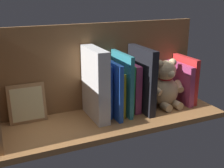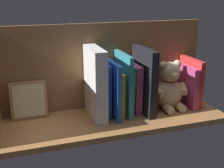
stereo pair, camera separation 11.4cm
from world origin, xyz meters
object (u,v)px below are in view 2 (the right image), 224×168
book_0 (191,81)px  teddy_bear (169,88)px  dictionary_thick_white (95,83)px  picture_frame_leaning (29,100)px

book_0 → teddy_bear: size_ratio=0.98×
dictionary_thick_white → picture_frame_leaning: dictionary_thick_white is taller
book_0 → picture_frame_leaning: 69.84cm
book_0 → picture_frame_leaning: (69.52, -6.03, -2.87)cm
dictionary_thick_white → picture_frame_leaning: (25.38, -7.11, -6.66)cm
teddy_bear → book_0: bearing=-171.2°
teddy_bear → dictionary_thick_white: bearing=-3.4°
book_0 → teddy_bear: 12.09cm
picture_frame_leaning → teddy_bear: bearing=171.9°
book_0 → teddy_bear: (11.85, 2.16, -1.07)cm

